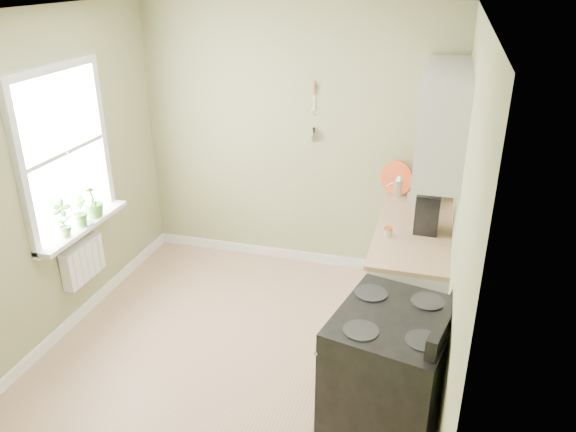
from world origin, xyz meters
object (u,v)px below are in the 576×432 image
(stove, at_px, (390,379))
(kettle, at_px, (399,185))
(coffee_maker, at_px, (427,214))
(stand_mixer, at_px, (426,179))

(stove, xyz_separation_m, kettle, (-0.20, 2.24, 0.50))
(stove, bearing_deg, coffee_maker, 86.02)
(stand_mixer, xyz_separation_m, coffee_maker, (0.05, -0.79, -0.02))
(stand_mixer, bearing_deg, coffee_maker, -86.26)
(stove, xyz_separation_m, stand_mixer, (0.05, 2.26, 0.59))
(kettle, distance_m, coffee_maker, 0.83)
(stand_mixer, relative_size, kettle, 2.14)
(stove, bearing_deg, kettle, 95.06)
(stove, height_order, coffee_maker, coffee_maker)
(stove, bearing_deg, stand_mixer, 88.72)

